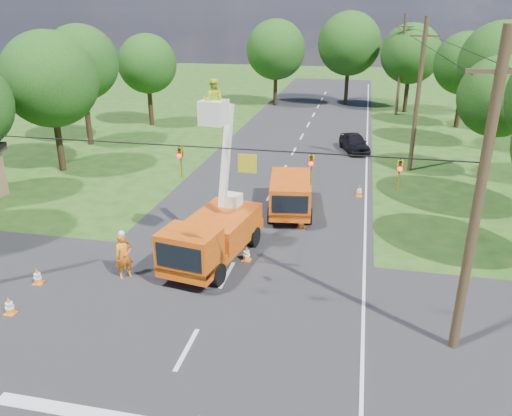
% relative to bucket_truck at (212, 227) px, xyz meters
% --- Properties ---
extents(ground, '(140.00, 140.00, 0.00)m').
position_rel_bucket_truck_xyz_m(ground, '(0.92, 13.86, -1.65)').
color(ground, '#204615').
rests_on(ground, ground).
extents(road_main, '(12.00, 100.00, 0.06)m').
position_rel_bucket_truck_xyz_m(road_main, '(0.92, 13.86, -1.65)').
color(road_main, black).
rests_on(road_main, ground).
extents(road_cross, '(56.00, 10.00, 0.07)m').
position_rel_bucket_truck_xyz_m(road_cross, '(0.92, -4.14, -1.65)').
color(road_cross, black).
rests_on(road_cross, ground).
extents(edge_line, '(0.12, 90.00, 0.02)m').
position_rel_bucket_truck_xyz_m(edge_line, '(6.52, 13.86, -1.65)').
color(edge_line, silver).
rests_on(edge_line, ground).
extents(bucket_truck, '(3.25, 6.43, 7.83)m').
position_rel_bucket_truck_xyz_m(bucket_truck, '(0.00, 0.00, 0.00)').
color(bucket_truck, '#DE530F').
rests_on(bucket_truck, ground).
extents(second_truck, '(2.85, 5.88, 2.12)m').
position_rel_bucket_truck_xyz_m(second_truck, '(2.45, 6.42, -0.55)').
color(second_truck, '#DE530F').
rests_on(second_truck, ground).
extents(ground_worker, '(0.84, 0.83, 1.96)m').
position_rel_bucket_truck_xyz_m(ground_worker, '(-3.16, -2.09, -0.67)').
color(ground_worker, orange).
rests_on(ground_worker, ground).
extents(distant_car, '(2.84, 4.48, 1.42)m').
position_rel_bucket_truck_xyz_m(distant_car, '(5.51, 19.98, -0.94)').
color(distant_car, black).
rests_on(distant_car, ground).
extents(traffic_cone_2, '(0.38, 0.38, 0.71)m').
position_rel_bucket_truck_xyz_m(traffic_cone_2, '(1.42, 0.34, -1.29)').
color(traffic_cone_2, orange).
rests_on(traffic_cone_2, ground).
extents(traffic_cone_3, '(0.38, 0.38, 0.71)m').
position_rel_bucket_truck_xyz_m(traffic_cone_3, '(3.31, 4.41, -1.29)').
color(traffic_cone_3, orange).
rests_on(traffic_cone_3, ground).
extents(traffic_cone_4, '(0.38, 0.38, 0.71)m').
position_rel_bucket_truck_xyz_m(traffic_cone_4, '(-6.05, -5.49, -1.29)').
color(traffic_cone_4, orange).
rests_on(traffic_cone_4, ground).
extents(traffic_cone_5, '(0.38, 0.38, 0.71)m').
position_rel_bucket_truck_xyz_m(traffic_cone_5, '(-6.36, -3.36, -1.29)').
color(traffic_cone_5, orange).
rests_on(traffic_cone_5, ground).
extents(traffic_cone_7, '(0.38, 0.38, 0.71)m').
position_rel_bucket_truck_xyz_m(traffic_cone_7, '(6.10, 9.71, -1.29)').
color(traffic_cone_7, orange).
rests_on(traffic_cone_7, ground).
extents(pole_right_near, '(1.80, 0.30, 10.00)m').
position_rel_bucket_truck_xyz_m(pole_right_near, '(9.42, -4.14, 3.46)').
color(pole_right_near, '#4C3823').
rests_on(pole_right_near, ground).
extents(pole_right_mid, '(1.80, 0.30, 10.00)m').
position_rel_bucket_truck_xyz_m(pole_right_mid, '(9.42, 15.86, 3.46)').
color(pole_right_mid, '#4C3823').
rests_on(pole_right_mid, ground).
extents(pole_right_far, '(1.80, 0.30, 10.00)m').
position_rel_bucket_truck_xyz_m(pole_right_far, '(9.42, 35.86, 3.46)').
color(pole_right_far, '#4C3823').
rests_on(pole_right_far, ground).
extents(signal_span, '(18.00, 0.29, 1.07)m').
position_rel_bucket_truck_xyz_m(signal_span, '(3.14, -4.14, 4.23)').
color(signal_span, black).
rests_on(signal_span, ground).
extents(tree_left_d, '(6.20, 6.20, 9.24)m').
position_rel_bucket_truck_xyz_m(tree_left_d, '(-14.08, 10.86, 4.47)').
color(tree_left_d, '#382616').
rests_on(tree_left_d, ground).
extents(tree_left_e, '(5.80, 5.80, 9.41)m').
position_rel_bucket_truck_xyz_m(tree_left_e, '(-15.88, 17.86, 4.84)').
color(tree_left_e, '#382616').
rests_on(tree_left_e, ground).
extents(tree_left_f, '(5.40, 5.40, 8.40)m').
position_rel_bucket_truck_xyz_m(tree_left_f, '(-13.88, 25.86, 4.04)').
color(tree_left_f, '#382616').
rests_on(tree_left_f, ground).
extents(tree_right_c, '(5.00, 5.00, 7.83)m').
position_rel_bucket_truck_xyz_m(tree_right_c, '(14.12, 14.86, 3.66)').
color(tree_right_c, '#382616').
rests_on(tree_right_c, ground).
extents(tree_right_d, '(6.00, 6.00, 9.70)m').
position_rel_bucket_truck_xyz_m(tree_right_d, '(15.72, 22.86, 5.03)').
color(tree_right_d, '#382616').
rests_on(tree_right_d, ground).
extents(tree_right_e, '(5.60, 5.60, 8.63)m').
position_rel_bucket_truck_xyz_m(tree_right_e, '(14.72, 30.86, 4.16)').
color(tree_right_e, '#382616').
rests_on(tree_right_e, ground).
extents(tree_far_a, '(6.60, 6.60, 9.50)m').
position_rel_bucket_truck_xyz_m(tree_far_a, '(-4.08, 38.86, 4.54)').
color(tree_far_a, '#382616').
rests_on(tree_far_a, ground).
extents(tree_far_b, '(7.00, 7.00, 10.32)m').
position_rel_bucket_truck_xyz_m(tree_far_b, '(3.92, 40.86, 5.16)').
color(tree_far_b, '#382616').
rests_on(tree_far_b, ground).
extents(tree_far_c, '(6.20, 6.20, 9.18)m').
position_rel_bucket_truck_xyz_m(tree_far_c, '(10.42, 37.86, 4.41)').
color(tree_far_c, '#382616').
rests_on(tree_far_c, ground).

